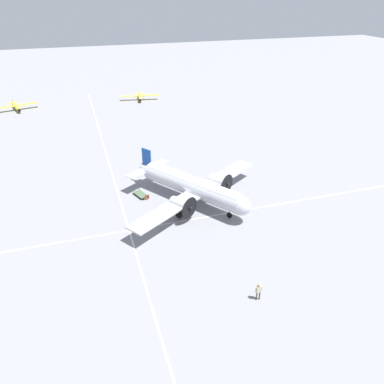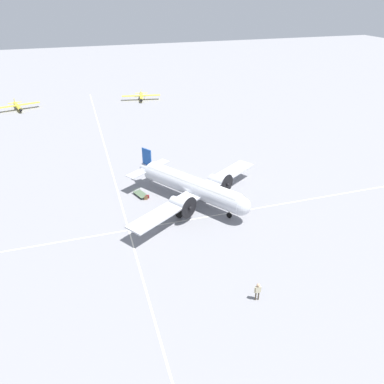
% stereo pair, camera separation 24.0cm
% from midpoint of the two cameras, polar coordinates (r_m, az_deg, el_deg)
% --- Properties ---
extents(ground_plane, '(300.00, 300.00, 0.00)m').
position_cam_midpoint_polar(ground_plane, '(48.65, -0.14, -1.55)').
color(ground_plane, gray).
extents(apron_line_eastwest, '(120.00, 0.16, 0.01)m').
position_cam_midpoint_polar(apron_line_eastwest, '(45.49, 1.34, -3.92)').
color(apron_line_eastwest, silver).
rests_on(apron_line_eastwest, ground_plane).
extents(apron_line_northsouth, '(0.16, 120.00, 0.01)m').
position_cam_midpoint_polar(apron_line_northsouth, '(47.13, -10.48, -3.18)').
color(apron_line_northsouth, silver).
rests_on(apron_line_northsouth, ground_plane).
extents(airliner_main, '(20.19, 17.23, 5.33)m').
position_cam_midpoint_polar(airliner_main, '(47.28, 0.20, 0.79)').
color(airliner_main, silver).
rests_on(airliner_main, ground_plane).
extents(crew_foreground, '(0.64, 0.30, 1.87)m').
position_cam_midpoint_polar(crew_foreground, '(34.62, 9.94, -14.47)').
color(crew_foreground, '#473D2D').
rests_on(crew_foreground, ground_plane).
extents(suitcase_near_door, '(0.49, 0.18, 0.50)m').
position_cam_midpoint_polar(suitcase_near_door, '(49.73, -6.98, -0.75)').
color(suitcase_near_door, maroon).
rests_on(suitcase_near_door, ground_plane).
extents(suitcase_upright_spare, '(0.46, 0.12, 0.53)m').
position_cam_midpoint_polar(suitcase_upright_spare, '(49.43, -7.20, -0.93)').
color(suitcase_upright_spare, brown).
rests_on(suitcase_upright_spare, ground_plane).
extents(baggage_cart, '(1.86, 2.54, 0.56)m').
position_cam_midpoint_polar(baggage_cart, '(50.42, -8.00, -0.32)').
color(baggage_cart, '#4C6047').
rests_on(baggage_cart, ground_plane).
extents(light_aircraft_distant, '(9.31, 7.01, 1.83)m').
position_cam_midpoint_polar(light_aircraft_distant, '(95.49, -8.00, 14.19)').
color(light_aircraft_distant, yellow).
rests_on(light_aircraft_distant, ground_plane).
extents(light_aircraft_taxiing, '(9.48, 7.22, 1.87)m').
position_cam_midpoint_polar(light_aircraft_taxiing, '(94.91, -25.27, 11.67)').
color(light_aircraft_taxiing, yellow).
rests_on(light_aircraft_taxiing, ground_plane).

